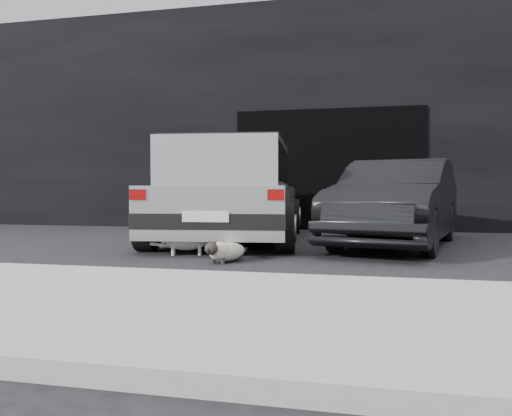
% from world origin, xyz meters
% --- Properties ---
extents(ground, '(80.00, 80.00, 0.00)m').
position_xyz_m(ground, '(0.00, 0.00, 0.00)').
color(ground, black).
rests_on(ground, ground).
extents(building_facade, '(34.00, 4.00, 5.00)m').
position_xyz_m(building_facade, '(1.00, 6.00, 2.50)').
color(building_facade, black).
rests_on(building_facade, ground).
extents(garage_opening, '(4.00, 0.10, 2.60)m').
position_xyz_m(garage_opening, '(1.00, 3.99, 1.30)').
color(garage_opening, black).
rests_on(garage_opening, ground).
extents(curb, '(18.00, 0.25, 0.12)m').
position_xyz_m(curb, '(1.00, -2.60, 0.06)').
color(curb, '#979792').
rests_on(curb, ground).
extents(sidewalk, '(18.00, 2.20, 0.11)m').
position_xyz_m(sidewalk, '(1.00, -3.80, 0.06)').
color(sidewalk, '#979792').
rests_on(sidewalk, ground).
extents(silver_hatchback, '(2.63, 4.69, 1.66)m').
position_xyz_m(silver_hatchback, '(-0.38, 1.25, 0.90)').
color(silver_hatchback, '#AFB1B4').
rests_on(silver_hatchback, ground).
extents(second_car, '(2.29, 4.25, 1.33)m').
position_xyz_m(second_car, '(2.28, 1.08, 0.66)').
color(second_car, black).
rests_on(second_car, ground).
extents(cat_siamese, '(0.48, 0.81, 0.29)m').
position_xyz_m(cat_siamese, '(0.20, -1.16, 0.13)').
color(cat_siamese, beige).
rests_on(cat_siamese, ground).
extents(cat_white, '(0.82, 0.47, 0.41)m').
position_xyz_m(cat_white, '(-0.46, -0.56, 0.20)').
color(cat_white, silver).
rests_on(cat_white, ground).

